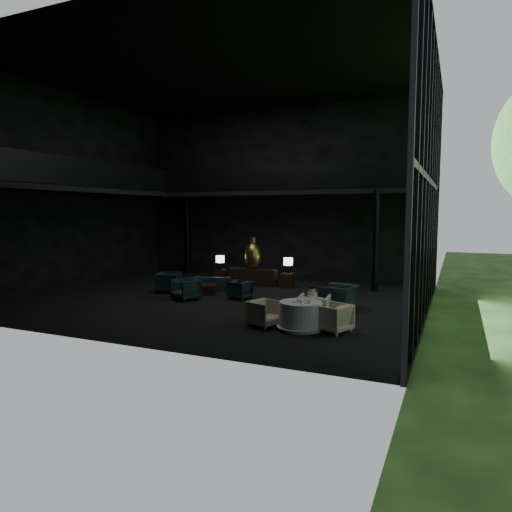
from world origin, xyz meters
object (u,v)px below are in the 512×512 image
at_px(table_lamp_right, 288,262).
at_px(dining_chair_north, 314,305).
at_px(lounge_armchair_west, 169,280).
at_px(lounge_armchair_east, 240,290).
at_px(dining_chair_west, 265,312).
at_px(dining_table, 300,317).
at_px(child, 312,296).
at_px(side_table_right, 288,280).
at_px(sofa, 213,281).
at_px(table_lamp_left, 220,260).
at_px(window_armchair, 339,292).
at_px(bronze_urn, 253,255).
at_px(lounge_armchair_south, 186,287).
at_px(dining_chair_east, 333,315).
at_px(side_table_left, 223,275).
at_px(coffee_table, 206,289).
at_px(console, 252,277).

bearing_deg(table_lamp_right, dining_chair_north, -63.36).
xyz_separation_m(lounge_armchair_west, lounge_armchair_east, (3.15, -0.10, -0.14)).
xyz_separation_m(lounge_armchair_west, dining_chair_north, (6.60, -2.39, -0.00)).
distance_m(lounge_armchair_east, dining_chair_west, 4.06).
xyz_separation_m(dining_table, child, (0.03, 0.95, 0.42)).
distance_m(side_table_right, sofa, 3.15).
distance_m(table_lamp_left, child, 8.08).
bearing_deg(child, dining_table, 88.25).
bearing_deg(window_armchair, table_lamp_left, -113.86).
xyz_separation_m(side_table_right, child, (2.72, -5.49, 0.46)).
bearing_deg(bronze_urn, dining_chair_north, -51.39).
bearing_deg(lounge_armchair_south, lounge_armchair_east, 52.76).
xyz_separation_m(side_table_right, lounge_armchair_south, (-2.38, -4.14, 0.16)).
height_order(side_table_right, sofa, sofa).
bearing_deg(lounge_armchair_east, dining_chair_east, 64.42).
relative_size(side_table_left, coffee_table, 0.71).
xyz_separation_m(table_lamp_left, sofa, (0.71, -1.93, -0.65)).
xyz_separation_m(side_table_left, sofa, (0.71, -2.14, 0.09)).
bearing_deg(dining_chair_east, dining_chair_west, -62.84).
xyz_separation_m(lounge_armchair_east, dining_chair_east, (4.23, -3.14, 0.09)).
xyz_separation_m(lounge_armchair_south, coffee_table, (0.04, 1.34, -0.27)).
height_order(table_lamp_left, side_table_right, table_lamp_left).
bearing_deg(child, sofa, -34.34).
bearing_deg(table_lamp_left, lounge_armchair_west, -101.44).
distance_m(sofa, dining_table, 6.87).
height_order(side_table_left, side_table_right, side_table_right).
bearing_deg(dining_chair_east, console, -118.43).
bearing_deg(table_lamp_right, side_table_right, -90.00).
relative_size(table_lamp_left, dining_chair_west, 0.80).
relative_size(lounge_armchair_south, coffee_table, 1.13).
distance_m(window_armchair, dining_chair_west, 3.37).
distance_m(lounge_armchair_west, lounge_armchair_east, 3.15).
height_order(console, window_armchair, window_armchair).
relative_size(dining_table, dining_chair_east, 1.50).
distance_m(bronze_urn, window_armchair, 5.76).
xyz_separation_m(dining_table, dining_chair_north, (0.08, 0.96, 0.15)).
bearing_deg(dining_chair_north, sofa, -40.35).
bearing_deg(dining_table, sofa, 138.96).
bearing_deg(dining_chair_north, lounge_armchair_east, -40.00).
bearing_deg(table_lamp_left, dining_chair_north, -42.47).
xyz_separation_m(bronze_urn, window_armchair, (4.60, -3.40, -0.72)).
xyz_separation_m(lounge_armchair_south, child, (5.10, -1.35, 0.30)).
bearing_deg(table_lamp_left, console, -2.31).
xyz_separation_m(table_lamp_right, dining_chair_north, (2.78, -5.54, -0.56)).
height_order(table_lamp_left, dining_chair_east, table_lamp_left).
xyz_separation_m(coffee_table, dining_chair_west, (4.02, -3.69, 0.22)).
bearing_deg(side_table_right, table_lamp_right, 90.00).
bearing_deg(side_table_left, sofa, -71.62).
bearing_deg(table_lamp_left, coffee_table, -72.89).
relative_size(table_lamp_right, coffee_table, 0.82).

